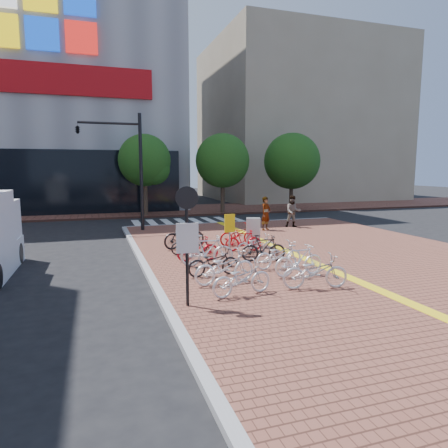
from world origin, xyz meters
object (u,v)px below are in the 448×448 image
object	(u,v)px
bike_4	(198,248)
traffic_light_pole	(113,150)
bike_5	(190,244)
bike_1	(225,267)
pedestrian_a	(266,213)
bike_7	(315,272)
bike_6	(184,236)
bike_10	(264,248)
bike_8	(299,260)
bike_13	(238,234)
bike_12	(243,240)
yellow_sign	(230,227)
bike_2	(214,262)
bike_9	(279,255)
pedestrian_b	(293,211)
bike_0	(242,278)
notice_sign	(187,232)
bike_3	(207,251)
utility_box	(253,232)
bike_11	(256,245)

from	to	relation	value
bike_4	traffic_light_pole	size ratio (longest dim) A/B	0.25
bike_5	traffic_light_pole	bearing A→B (deg)	13.41
bike_1	pedestrian_a	bearing A→B (deg)	-38.04
bike_7	traffic_light_pole	size ratio (longest dim) A/B	0.30
bike_6	pedestrian_a	size ratio (longest dim) A/B	1.00
pedestrian_a	traffic_light_pole	distance (m)	9.10
bike_4	bike_10	size ratio (longest dim) A/B	0.95
bike_8	bike_13	xyz separation A→B (m)	(-0.02, 5.63, -0.04)
bike_7	bike_8	bearing A→B (deg)	2.29
bike_12	yellow_sign	xyz separation A→B (m)	(-0.82, -0.61, 0.69)
bike_2	bike_7	world-z (taller)	bike_7
bike_5	pedestrian_a	size ratio (longest dim) A/B	0.84
bike_9	pedestrian_b	bearing A→B (deg)	-36.46
bike_0	bike_12	size ratio (longest dim) A/B	1.18
bike_1	bike_10	world-z (taller)	bike_1
bike_8	bike_12	bearing A→B (deg)	0.23
bike_1	notice_sign	distance (m)	2.61
bike_1	bike_4	distance (m)	3.15
bike_1	bike_3	distance (m)	2.26
notice_sign	bike_6	bearing A→B (deg)	78.17
bike_9	utility_box	size ratio (longest dim) A/B	1.40
bike_10	yellow_sign	xyz separation A→B (m)	(-0.87, 1.38, 0.65)
bike_6	bike_10	world-z (taller)	bike_6
bike_9	bike_13	bearing A→B (deg)	-7.60
bike_1	bike_12	world-z (taller)	bike_1
bike_8	pedestrian_b	xyz separation A→B (m)	(4.98, 9.85, 0.41)
bike_7	notice_sign	distance (m)	4.09
bike_0	bike_13	size ratio (longest dim) A/B	0.97
bike_6	bike_9	size ratio (longest dim) A/B	1.05
bike_7	bike_12	xyz separation A→B (m)	(-0.07, 5.61, -0.04)
pedestrian_b	notice_sign	size ratio (longest dim) A/B	0.62
bike_9	pedestrian_a	bearing A→B (deg)	-26.97
bike_13	bike_10	bearing A→B (deg)	165.83
bike_1	pedestrian_b	distance (m)	12.43
bike_2	utility_box	xyz separation A→B (m)	(3.06, 4.10, 0.19)
bike_1	bike_10	size ratio (longest dim) A/B	1.17
bike_0	bike_10	distance (m)	4.17
bike_2	bike_8	bearing A→B (deg)	-112.83
bike_2	bike_3	distance (m)	1.32
bike_4	bike_5	distance (m)	1.30
bike_9	utility_box	distance (m)	3.92
bike_9	bike_12	size ratio (longest dim) A/B	1.17
bike_9	bike_1	bearing A→B (deg)	110.73
bike_3	bike_10	size ratio (longest dim) A/B	1.13
bike_2	notice_sign	xyz separation A→B (m)	(-1.44, -2.56, 1.46)
bike_3	bike_9	xyz separation A→B (m)	(2.30, -1.06, -0.09)
bike_4	bike_11	xyz separation A→B (m)	(2.47, 0.20, -0.05)
bike_0	traffic_light_pole	world-z (taller)	traffic_light_pole
bike_4	bike_5	xyz separation A→B (m)	(-0.01, 1.30, -0.06)
bike_12	pedestrian_b	distance (m)	7.68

